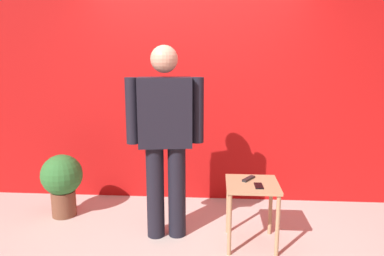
% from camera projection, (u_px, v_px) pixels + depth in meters
% --- Properties ---
extents(ground_plane, '(12.00, 12.00, 0.00)m').
position_uv_depth(ground_plane, '(189.00, 254.00, 3.16)').
color(ground_plane, '#B7B2A8').
extents(back_wall_red, '(6.38, 0.12, 3.22)m').
position_uv_depth(back_wall_red, '(197.00, 66.00, 4.16)').
color(back_wall_red, '#B31111').
rests_on(back_wall_red, ground_plane).
extents(standing_person, '(0.72, 0.31, 1.82)m').
position_uv_depth(standing_person, '(165.00, 133.00, 3.30)').
color(standing_person, black).
rests_on(standing_person, ground_plane).
extents(side_table, '(0.47, 0.47, 0.60)m').
position_uv_depth(side_table, '(252.00, 194.00, 3.24)').
color(side_table, tan).
rests_on(side_table, ground_plane).
extents(cell_phone, '(0.07, 0.15, 0.01)m').
position_uv_depth(cell_phone, '(259.00, 186.00, 3.13)').
color(cell_phone, black).
rests_on(cell_phone, side_table).
extents(tv_remote, '(0.13, 0.16, 0.02)m').
position_uv_depth(tv_remote, '(249.00, 179.00, 3.30)').
color(tv_remote, black).
rests_on(tv_remote, side_table).
extents(potted_plant, '(0.44, 0.44, 0.69)m').
position_uv_depth(potted_plant, '(62.00, 180.00, 3.85)').
color(potted_plant, brown).
rests_on(potted_plant, ground_plane).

